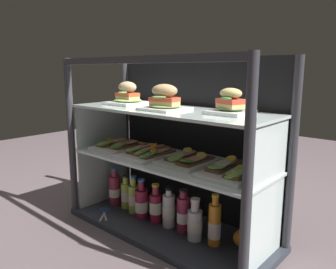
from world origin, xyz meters
TOP-DOWN VIEW (x-y plane):
  - ground_plane at (0.00, 0.00)m, footprint 6.00×6.00m
  - case_base_deck at (0.00, 0.00)m, footprint 1.14×0.45m
  - case_frame at (0.00, 0.10)m, footprint 1.14×0.45m
  - riser_lower_tier at (0.00, 0.00)m, footprint 1.06×0.37m
  - shelf_lower_glass at (0.00, 0.00)m, footprint 1.08×0.39m
  - riser_upper_tier at (0.00, 0.00)m, footprint 1.06×0.37m
  - shelf_upper_glass at (0.00, 0.00)m, footprint 1.08×0.39m
  - plated_roll_sandwich_far_left at (-0.31, 0.02)m, footprint 0.20×0.20m
  - plated_roll_sandwich_center at (0.01, -0.04)m, footprint 0.20×0.20m
  - plated_roll_sandwich_near_right_corner at (0.33, 0.04)m, footprint 0.17×0.17m
  - open_sandwich_tray_mid_left at (-0.36, -0.01)m, footprint 0.22×0.29m
  - open_sandwich_tray_center at (-0.12, -0.02)m, footprint 0.22×0.29m
  - open_sandwich_tray_far_right at (0.12, 0.02)m, footprint 0.22×0.29m
  - open_sandwich_tray_near_right_corner at (0.37, -0.00)m, footprint 0.22×0.29m
  - juice_bottle_front_second at (-0.43, -0.01)m, footprint 0.07×0.07m
  - juice_bottle_front_middle at (-0.34, 0.01)m, footprint 0.06×0.06m
  - juice_bottle_tucked_behind at (-0.25, -0.01)m, footprint 0.06×0.06m
  - juice_bottle_back_center at (-0.17, -0.02)m, footprint 0.07×0.07m
  - juice_bottle_back_right at (-0.08, -0.01)m, footprint 0.07×0.07m
  - juice_bottle_back_left at (0.01, -0.01)m, footprint 0.07×0.07m
  - juice_bottle_near_post at (0.10, 0.00)m, footprint 0.06×0.06m
  - juice_bottle_front_right_end at (0.19, -0.02)m, footprint 0.07×0.07m
  - juice_bottle_front_fourth at (0.29, 0.00)m, footprint 0.06×0.06m
  - orange_fruit_beside_bottles at (0.40, 0.07)m, footprint 0.08×0.08m
  - kitchen_scissors at (-0.39, -0.12)m, footprint 0.16×0.15m

SIDE VIEW (x-z plane):
  - ground_plane at x=0.00m, z-range -0.02..0.00m
  - case_base_deck at x=0.00m, z-range 0.00..0.03m
  - kitchen_scissors at x=-0.39m, z-range 0.03..0.04m
  - orange_fruit_beside_bottles at x=0.40m, z-range 0.03..0.11m
  - juice_bottle_front_middle at x=-0.34m, z-range 0.01..0.22m
  - juice_bottle_front_right_end at x=0.19m, z-range 0.01..0.22m
  - juice_bottle_back_center at x=-0.17m, z-range 0.00..0.22m
  - juice_bottle_tucked_behind at x=-0.25m, z-range 0.01..0.23m
  - juice_bottle_back_right at x=-0.08m, z-range 0.01..0.23m
  - juice_bottle_back_left at x=0.01m, z-range 0.02..0.23m
  - juice_bottle_front_second at x=-0.43m, z-range 0.01..0.24m
  - juice_bottle_near_post at x=0.10m, z-range 0.01..0.24m
  - juice_bottle_front_fourth at x=0.29m, z-range 0.01..0.25m
  - riser_lower_tier at x=0.00m, z-range 0.03..0.38m
  - shelf_lower_glass at x=0.00m, z-range 0.38..0.39m
  - open_sandwich_tray_far_right at x=0.12m, z-range 0.38..0.44m
  - open_sandwich_tray_mid_left at x=-0.36m, z-range 0.38..0.44m
  - open_sandwich_tray_center at x=-0.12m, z-range 0.38..0.44m
  - open_sandwich_tray_near_right_corner at x=0.37m, z-range 0.38..0.45m
  - case_frame at x=0.00m, z-range 0.04..0.94m
  - riser_upper_tier at x=0.00m, z-range 0.39..0.64m
  - shelf_upper_glass at x=0.00m, z-range 0.64..0.65m
  - plated_roll_sandwich_near_right_corner at x=0.33m, z-range 0.64..0.75m
  - plated_roll_sandwich_far_left at x=-0.31m, z-range 0.63..0.76m
  - plated_roll_sandwich_center at x=0.01m, z-range 0.64..0.76m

